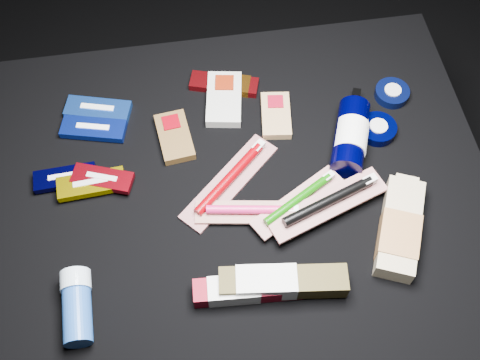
{
  "coord_description": "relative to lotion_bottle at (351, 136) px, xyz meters",
  "views": [
    {
      "loc": [
        -0.07,
        -0.54,
        1.39
      ],
      "look_at": [
        0.01,
        0.01,
        0.42
      ],
      "focal_mm": 45.0,
      "sensor_mm": 36.0,
      "label": 1
    }
  ],
  "objects": [
    {
      "name": "deodorant_stick",
      "position": [
        -0.53,
        -0.26,
        -0.01
      ],
      "size": [
        0.05,
        0.12,
        0.05
      ],
      "rotation": [
        0.0,
        0.0,
        0.02
      ],
      "color": "#204E9F",
      "rests_on": "cloth_table"
    },
    {
      "name": "luna_bar_0",
      "position": [
        -0.48,
        0.16,
        -0.02
      ],
      "size": [
        0.14,
        0.08,
        0.02
      ],
      "rotation": [
        0.0,
        0.0,
        -0.27
      ],
      "color": "blue",
      "rests_on": "cloth_table"
    },
    {
      "name": "cream_tin_lower",
      "position": [
        0.06,
        0.02,
        -0.02
      ],
      "size": [
        0.07,
        0.07,
        0.02
      ],
      "rotation": [
        0.0,
        0.0,
        0.4
      ],
      "color": "black",
      "rests_on": "cloth_table"
    },
    {
      "name": "luna_bar_1",
      "position": [
        -0.49,
        0.11,
        -0.02
      ],
      "size": [
        0.13,
        0.08,
        0.02
      ],
      "rotation": [
        0.0,
        0.0,
        -0.25
      ],
      "color": "#0E26A0",
      "rests_on": "cloth_table"
    },
    {
      "name": "luna_bar_2",
      "position": [
        -0.55,
        0.0,
        -0.02
      ],
      "size": [
        0.12,
        0.05,
        0.02
      ],
      "rotation": [
        0.0,
        0.0,
        0.04
      ],
      "color": "black",
      "rests_on": "cloth_table"
    },
    {
      "name": "toothbrush_pack_0",
      "position": [
        -0.24,
        -0.05,
        -0.02
      ],
      "size": [
        0.21,
        0.2,
        0.03
      ],
      "rotation": [
        0.0,
        0.0,
        0.75
      ],
      "color": "#A8A09D",
      "rests_on": "cloth_table"
    },
    {
      "name": "ground",
      "position": [
        -0.24,
        -0.07,
        -0.43
      ],
      "size": [
        3.0,
        3.0,
        0.0
      ],
      "primitive_type": "plane",
      "color": "black",
      "rests_on": "ground"
    },
    {
      "name": "clif_bar_0",
      "position": [
        -0.34,
        0.07,
        -0.02
      ],
      "size": [
        0.07,
        0.12,
        0.02
      ],
      "rotation": [
        0.0,
        0.0,
        0.11
      ],
      "color": "brown",
      "rests_on": "cloth_table"
    },
    {
      "name": "luna_bar_4",
      "position": [
        -0.48,
        -0.01,
        -0.01
      ],
      "size": [
        0.12,
        0.08,
        0.01
      ],
      "rotation": [
        0.0,
        0.0,
        -0.35
      ],
      "color": "maroon",
      "rests_on": "cloth_table"
    },
    {
      "name": "toothpaste_carton_green",
      "position": [
        -0.19,
        -0.27,
        -0.0
      ],
      "size": [
        0.22,
        0.07,
        0.04
      ],
      "rotation": [
        0.0,
        0.0,
        -0.12
      ],
      "color": "#3C3211",
      "rests_on": "cloth_table"
    },
    {
      "name": "clif_bar_1",
      "position": [
        -0.23,
        0.15,
        -0.02
      ],
      "size": [
        0.09,
        0.14,
        0.02
      ],
      "rotation": [
        0.0,
        0.0,
        -0.17
      ],
      "color": "beige",
      "rests_on": "cloth_table"
    },
    {
      "name": "power_bar",
      "position": [
        -0.21,
        0.18,
        -0.02
      ],
      "size": [
        0.15,
        0.08,
        0.02
      ],
      "rotation": [
        0.0,
        0.0,
        -0.3
      ],
      "color": "maroon",
      "rests_on": "cloth_table"
    },
    {
      "name": "toothpaste_carton_red",
      "position": [
        -0.25,
        -0.27,
        -0.01
      ],
      "size": [
        0.19,
        0.05,
        0.04
      ],
      "rotation": [
        0.0,
        0.0,
        -0.07
      ],
      "color": "maroon",
      "rests_on": "cloth_table"
    },
    {
      "name": "lotion_bottle",
      "position": [
        0.0,
        0.0,
        0.0
      ],
      "size": [
        0.11,
        0.2,
        0.06
      ],
      "rotation": [
        0.0,
        0.0,
        -0.36
      ],
      "color": "black",
      "rests_on": "cloth_table"
    },
    {
      "name": "cloth_table",
      "position": [
        -0.24,
        -0.07,
        -0.23
      ],
      "size": [
        0.98,
        0.78,
        0.4
      ],
      "primitive_type": "cube",
      "color": "black",
      "rests_on": "ground"
    },
    {
      "name": "cream_tin_upper",
      "position": [
        0.12,
        0.1,
        -0.02
      ],
      "size": [
        0.07,
        0.07,
        0.02
      ],
      "rotation": [
        0.0,
        0.0,
        -0.14
      ],
      "color": "black",
      "rests_on": "cloth_table"
    },
    {
      "name": "clif_bar_2",
      "position": [
        -0.13,
        0.09,
        -0.02
      ],
      "size": [
        0.07,
        0.11,
        0.02
      ],
      "rotation": [
        0.0,
        0.0,
        -0.13
      ],
      "color": "tan",
      "rests_on": "cloth_table"
    },
    {
      "name": "toothbrush_pack_3",
      "position": [
        -0.07,
        -0.13,
        -0.0
      ],
      "size": [
        0.24,
        0.13,
        0.03
      ],
      "rotation": [
        0.0,
        0.0,
        0.34
      ],
      "color": "silver",
      "rests_on": "cloth_table"
    },
    {
      "name": "bodywash_bottle",
      "position": [
        0.04,
        -0.2,
        -0.01
      ],
      "size": [
        0.13,
        0.2,
        0.04
      ],
      "rotation": [
        0.0,
        0.0,
        -0.4
      ],
      "color": "#C5B28B",
      "rests_on": "cloth_table"
    },
    {
      "name": "toothbrush_pack_2",
      "position": [
        -0.12,
        -0.12,
        -0.01
      ],
      "size": [
        0.19,
        0.14,
        0.02
      ],
      "rotation": [
        0.0,
        0.0,
        0.52
      ],
      "color": "silver",
      "rests_on": "cloth_table"
    },
    {
      "name": "toothbrush_pack_1",
      "position": [
        -0.21,
        -0.12,
        -0.02
      ],
      "size": [
        0.2,
        0.08,
        0.02
      ],
      "rotation": [
        0.0,
        0.0,
        -0.16
      ],
      "color": "#B5AEAA",
      "rests_on": "cloth_table"
    },
    {
      "name": "luna_bar_3",
      "position": [
        -0.5,
        -0.02,
        -0.02
      ],
      "size": [
        0.13,
        0.05,
        0.02
      ],
      "rotation": [
        0.0,
        0.0,
        0.06
      ],
      "color": "#AB9802",
      "rests_on": "cloth_table"
    }
  ]
}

